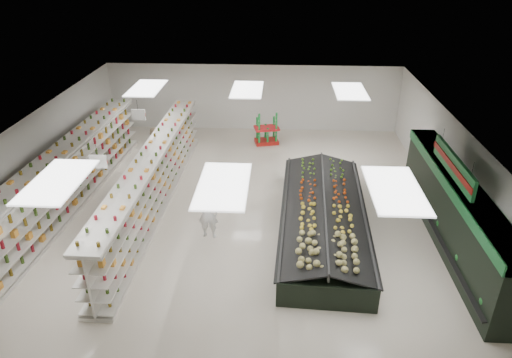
# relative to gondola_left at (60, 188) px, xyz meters

# --- Properties ---
(floor) EXTENTS (16.00, 16.00, 0.00)m
(floor) POSITION_rel_gondola_left_xyz_m (5.99, 0.40, -0.98)
(floor) COLOR beige
(floor) RESTS_ON ground
(ceiling) EXTENTS (14.00, 16.00, 0.02)m
(ceiling) POSITION_rel_gondola_left_xyz_m (5.99, 0.40, 2.22)
(ceiling) COLOR white
(ceiling) RESTS_ON wall_back
(wall_back) EXTENTS (14.00, 0.02, 3.20)m
(wall_back) POSITION_rel_gondola_left_xyz_m (5.99, 8.40, 0.62)
(wall_back) COLOR silver
(wall_back) RESTS_ON floor
(wall_left) EXTENTS (0.02, 16.00, 3.20)m
(wall_left) POSITION_rel_gondola_left_xyz_m (-1.01, 0.40, 0.62)
(wall_left) COLOR silver
(wall_left) RESTS_ON floor
(wall_right) EXTENTS (0.02, 16.00, 3.20)m
(wall_right) POSITION_rel_gondola_left_xyz_m (12.99, 0.40, 0.62)
(wall_right) COLOR silver
(wall_right) RESTS_ON floor
(produce_wall_case) EXTENTS (0.93, 8.00, 2.20)m
(produce_wall_case) POSITION_rel_gondola_left_xyz_m (12.52, -1.10, 0.26)
(produce_wall_case) COLOR black
(produce_wall_case) RESTS_ON floor
(aisle_sign_near) EXTENTS (0.52, 0.06, 0.75)m
(aisle_sign_near) POSITION_rel_gondola_left_xyz_m (2.19, -1.60, 1.77)
(aisle_sign_near) COLOR white
(aisle_sign_near) RESTS_ON ceiling
(aisle_sign_far) EXTENTS (0.52, 0.06, 0.75)m
(aisle_sign_far) POSITION_rel_gondola_left_xyz_m (2.19, 2.40, 1.77)
(aisle_sign_far) COLOR white
(aisle_sign_far) RESTS_ON ceiling
(hortifruti_banner) EXTENTS (0.12, 3.20, 0.95)m
(hortifruti_banner) POSITION_rel_gondola_left_xyz_m (12.23, -1.10, 1.67)
(hortifruti_banner) COLOR #1C6B33
(hortifruti_banner) RESTS_ON ceiling
(gondola_left) EXTENTS (1.49, 12.40, 2.14)m
(gondola_left) POSITION_rel_gondola_left_xyz_m (0.00, 0.00, 0.00)
(gondola_left) COLOR silver
(gondola_left) RESTS_ON floor
(gondola_center) EXTENTS (1.01, 11.54, 2.00)m
(gondola_center) POSITION_rel_gondola_left_xyz_m (2.99, 0.79, -0.07)
(gondola_center) COLOR silver
(gondola_center) RESTS_ON floor
(produce_island) EXTENTS (3.05, 7.55, 1.11)m
(produce_island) POSITION_rel_gondola_left_xyz_m (8.75, -0.54, -0.48)
(produce_island) COLOR black
(produce_island) RESTS_ON floor
(soda_endcap) EXTENTS (1.24, 0.97, 1.40)m
(soda_endcap) POSITION_rel_gondola_left_xyz_m (6.71, 6.57, -0.30)
(soda_endcap) COLOR #A21812
(soda_endcap) RESTS_ON floor
(shopper_main) EXTENTS (0.66, 0.47, 1.70)m
(shopper_main) POSITION_rel_gondola_left_xyz_m (5.14, -1.11, -0.14)
(shopper_main) COLOR white
(shopper_main) RESTS_ON floor
(shopper_background) EXTENTS (0.83, 1.04, 1.86)m
(shopper_background) POSITION_rel_gondola_left_xyz_m (2.44, 3.42, -0.05)
(shopper_background) COLOR tan
(shopper_background) RESTS_ON floor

